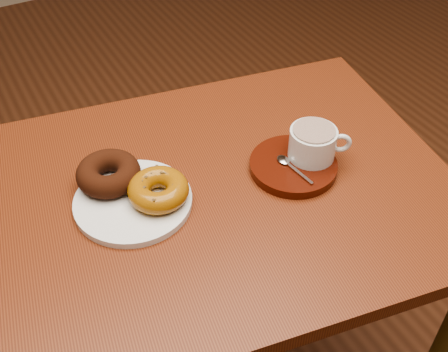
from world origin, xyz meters
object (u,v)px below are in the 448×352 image
saucer (293,166)px  coffee_cup (313,143)px  donut_plate (133,201)px  cafe_table (215,235)px

saucer → coffee_cup: 0.06m
saucer → coffee_cup: coffee_cup is taller
donut_plate → coffee_cup: size_ratio=1.93×
donut_plate → saucer: bearing=-11.6°
cafe_table → donut_plate: 0.21m
cafe_table → saucer: size_ratio=5.91×
cafe_table → saucer: (0.15, -0.03, 0.14)m
cafe_table → donut_plate: size_ratio=4.66×
cafe_table → donut_plate: (-0.15, 0.03, 0.14)m
cafe_table → coffee_cup: bearing=1.0°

